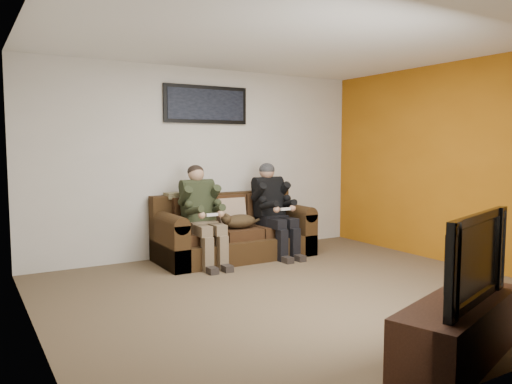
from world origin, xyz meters
TOP-DOWN VIEW (x-y plane):
  - floor at (0.00, 0.00)m, footprint 5.00×5.00m
  - ceiling at (0.00, 0.00)m, footprint 5.00×5.00m
  - wall_back at (0.00, 2.25)m, footprint 5.00×0.00m
  - wall_front at (0.00, -2.25)m, footprint 5.00×0.00m
  - wall_left at (-2.50, 0.00)m, footprint 0.00×4.50m
  - wall_right at (2.50, 0.00)m, footprint 0.00×4.50m
  - accent_wall_right at (2.49, 0.00)m, footprint 0.00×4.50m
  - sofa at (0.22, 1.83)m, footprint 2.12×0.92m
  - throw_pillow at (0.22, 1.87)m, footprint 0.40×0.19m
  - throw_blanket at (-0.43, 2.09)m, footprint 0.43×0.21m
  - person_left at (-0.33, 1.65)m, footprint 0.51×0.87m
  - person_right at (0.76, 1.65)m, footprint 0.51×0.86m
  - cat at (0.20, 1.63)m, footprint 0.66×0.26m
  - framed_poster at (0.02, 2.22)m, footprint 1.25×0.05m
  - tv_stand at (0.01, -1.95)m, footprint 1.47×0.86m
  - television at (0.01, -1.95)m, footprint 1.09×0.48m

SIDE VIEW (x-z plane):
  - floor at x=0.00m, z-range 0.00..0.00m
  - tv_stand at x=0.01m, z-range 0.00..0.44m
  - sofa at x=0.22m, z-range -0.11..0.76m
  - cat at x=0.20m, z-range 0.40..0.65m
  - throw_pillow at x=0.22m, z-range 0.42..0.82m
  - person_left at x=-0.33m, z-range 0.08..1.36m
  - person_right at x=0.76m, z-range 0.08..1.36m
  - television at x=0.01m, z-range 0.44..1.07m
  - throw_blanket at x=-0.43m, z-range 0.83..0.91m
  - wall_back at x=0.00m, z-range -1.20..3.80m
  - wall_front at x=0.00m, z-range -1.20..3.80m
  - wall_left at x=-2.50m, z-range -0.95..3.55m
  - wall_right at x=2.50m, z-range -0.95..3.55m
  - accent_wall_right at x=2.49m, z-range -0.95..3.55m
  - framed_poster at x=0.02m, z-range 1.84..2.36m
  - ceiling at x=0.00m, z-range 2.60..2.60m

